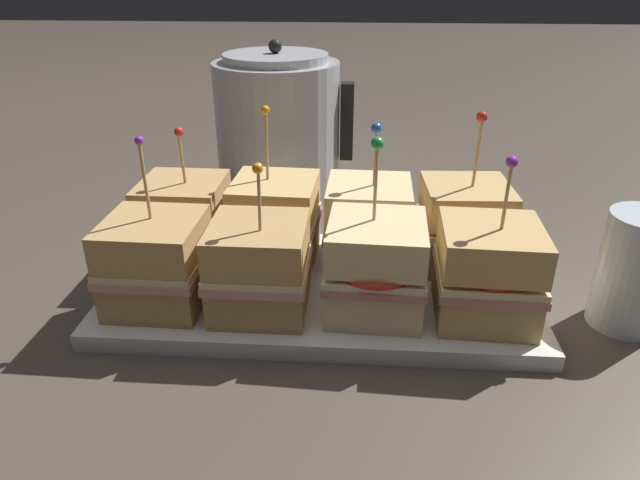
{
  "coord_description": "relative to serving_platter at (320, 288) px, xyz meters",
  "views": [
    {
      "loc": [
        0.04,
        -0.54,
        0.33
      ],
      "look_at": [
        0.0,
        0.0,
        0.07
      ],
      "focal_mm": 32.0,
      "sensor_mm": 36.0,
      "label": 1
    }
  ],
  "objects": [
    {
      "name": "sandwich_front_center_left",
      "position": [
        -0.06,
        -0.06,
        0.05
      ],
      "size": [
        0.1,
        0.1,
        0.16
      ],
      "color": "tan",
      "rests_on": "serving_platter"
    },
    {
      "name": "sandwich_back_far_right",
      "position": [
        0.16,
        0.05,
        0.06
      ],
      "size": [
        0.1,
        0.1,
        0.18
      ],
      "color": "tan",
      "rests_on": "serving_platter"
    },
    {
      "name": "drinking_glass",
      "position": [
        0.31,
        -0.03,
        0.05
      ],
      "size": [
        0.07,
        0.07,
        0.12
      ],
      "color": "silver",
      "rests_on": "ground_plane"
    },
    {
      "name": "sandwich_back_center_left",
      "position": [
        -0.05,
        0.05,
        0.06
      ],
      "size": [
        0.1,
        0.1,
        0.18
      ],
      "color": "tan",
      "rests_on": "serving_platter"
    },
    {
      "name": "kettle_steel",
      "position": [
        -0.09,
        0.34,
        0.09
      ],
      "size": [
        0.21,
        0.19,
        0.23
      ],
      "color": "#B7BABF",
      "rests_on": "ground_plane"
    },
    {
      "name": "serving_platter",
      "position": [
        0.0,
        0.0,
        0.0
      ],
      "size": [
        0.45,
        0.24,
        0.02
      ],
      "color": "white",
      "rests_on": "ground_plane"
    },
    {
      "name": "sandwich_front_far_left",
      "position": [
        -0.16,
        -0.05,
        0.05
      ],
      "size": [
        0.1,
        0.1,
        0.17
      ],
      "color": "tan",
      "rests_on": "serving_platter"
    },
    {
      "name": "ground_plane",
      "position": [
        0.0,
        0.0,
        -0.01
      ],
      "size": [
        6.0,
        6.0,
        0.0
      ],
      "primitive_type": "plane",
      "color": "#4C4238"
    },
    {
      "name": "sandwich_back_center_right",
      "position": [
        0.05,
        0.05,
        0.06
      ],
      "size": [
        0.1,
        0.1,
        0.16
      ],
      "color": "beige",
      "rests_on": "serving_platter"
    },
    {
      "name": "sandwich_front_far_right",
      "position": [
        0.16,
        -0.05,
        0.06
      ],
      "size": [
        0.1,
        0.1,
        0.16
      ],
      "color": "tan",
      "rests_on": "serving_platter"
    },
    {
      "name": "sandwich_back_far_left",
      "position": [
        -0.16,
        0.06,
        0.05
      ],
      "size": [
        0.1,
        0.1,
        0.15
      ],
      "color": "tan",
      "rests_on": "serving_platter"
    },
    {
      "name": "sandwich_front_center_right",
      "position": [
        0.06,
        -0.05,
        0.06
      ],
      "size": [
        0.1,
        0.1,
        0.18
      ],
      "color": "beige",
      "rests_on": "serving_platter"
    }
  ]
}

